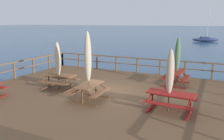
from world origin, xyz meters
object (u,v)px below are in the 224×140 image
picnic_table_back_right (89,89)px  picnic_table_mid_centre (59,78)px  picnic_table_mid_left (171,98)px  patio_umbrella_short_mid (170,72)px  picnic_table_front_right (176,75)px  patio_umbrella_tall_front (88,57)px  patio_umbrella_tall_mid_left (58,59)px  sailboat_distant (205,39)px  patio_umbrella_short_front (178,55)px

picnic_table_back_right → picnic_table_mid_centre: bearing=158.7°
picnic_table_mid_left → patio_umbrella_short_mid: bearing=-154.9°
picnic_table_front_right → picnic_table_mid_left: bearing=-82.8°
picnic_table_mid_left → patio_umbrella_tall_front: size_ratio=0.63×
picnic_table_back_right → picnic_table_mid_left: (3.65, 0.28, 0.01)m
patio_umbrella_tall_mid_left → sailboat_distant: (4.83, 47.49, -1.98)m
patio_umbrella_tall_front → patio_umbrella_short_mid: size_ratio=1.25×
picnic_table_mid_left → patio_umbrella_tall_front: patio_umbrella_tall_front is taller
patio_umbrella_short_mid → patio_umbrella_short_front: bearing=95.6°
patio_umbrella_tall_mid_left → patio_umbrella_short_mid: bearing=-6.2°
sailboat_distant → picnic_table_mid_centre: bearing=-95.8°
patio_umbrella_tall_mid_left → picnic_table_back_right: bearing=-20.0°
picnic_table_back_right → patio_umbrella_tall_front: 1.46m
picnic_table_back_right → patio_umbrella_tall_mid_left: (-2.46, 0.90, 1.06)m
picnic_table_back_right → patio_umbrella_tall_mid_left: 2.83m
picnic_table_mid_left → patio_umbrella_short_mid: size_ratio=0.79×
picnic_table_front_right → picnic_table_mid_left: (0.52, -4.13, 0.01)m
picnic_table_back_right → picnic_table_front_right: size_ratio=0.97×
picnic_table_front_right → picnic_table_mid_left: size_ratio=0.88×
picnic_table_back_right → sailboat_distant: sailboat_distant is taller
patio_umbrella_short_mid → patio_umbrella_tall_front: bearing=-175.4°
picnic_table_mid_left → patio_umbrella_tall_mid_left: size_ratio=0.79×
picnic_table_mid_left → patio_umbrella_short_mid: (-0.08, -0.04, 1.05)m
picnic_table_mid_centre → patio_umbrella_short_mid: size_ratio=0.73×
patio_umbrella_short_mid → picnic_table_mid_left: bearing=25.1°
patio_umbrella_tall_front → sailboat_distant: sailboat_distant is taller
picnic_table_front_right → patio_umbrella_short_front: (0.03, 0.06, 1.18)m
sailboat_distant → picnic_table_back_right: bearing=-92.8°
picnic_table_mid_left → sailboat_distant: (-1.28, 48.11, -0.93)m
picnic_table_mid_centre → picnic_table_front_right: bearing=31.6°
picnic_table_mid_left → picnic_table_mid_centre: same height
picnic_table_mid_left → picnic_table_back_right: bearing=-175.6°
picnic_table_mid_centre → picnic_table_mid_left: bearing=-6.4°
patio_umbrella_tall_front → patio_umbrella_short_front: bearing=54.9°
picnic_table_mid_centre → patio_umbrella_tall_mid_left: (0.01, -0.07, 1.06)m
patio_umbrella_short_mid → sailboat_distant: sailboat_distant is taller
picnic_table_front_right → patio_umbrella_tall_front: size_ratio=0.55×
patio_umbrella_short_mid → sailboat_distant: size_ratio=0.33×
picnic_table_mid_left → patio_umbrella_tall_front: (-3.66, -0.32, 1.46)m
patio_umbrella_tall_front → patio_umbrella_short_front: size_ratio=1.17×
picnic_table_back_right → picnic_table_front_right: (3.12, 4.41, 0.00)m
picnic_table_front_right → sailboat_distant: size_ratio=0.23×
picnic_table_mid_centre → patio_umbrella_tall_front: bearing=-22.4°
patio_umbrella_short_front → patio_umbrella_short_mid: (0.42, -4.23, -0.12)m
picnic_table_mid_left → patio_umbrella_short_front: 4.38m
picnic_table_back_right → picnic_table_mid_left: same height
picnic_table_mid_left → patio_umbrella_tall_front: bearing=-174.9°
picnic_table_mid_left → patio_umbrella_tall_mid_left: 6.23m
patio_umbrella_tall_mid_left → picnic_table_mid_left: bearing=-5.8°
picnic_table_front_right → sailboat_distant: sailboat_distant is taller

